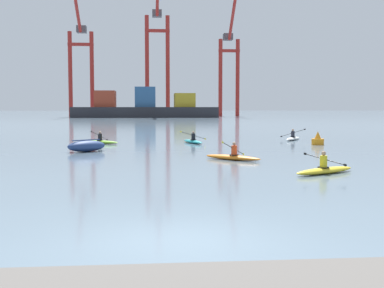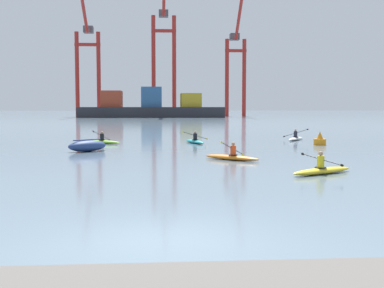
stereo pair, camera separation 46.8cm
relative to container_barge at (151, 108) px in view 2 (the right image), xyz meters
name	(u,v)px [view 2 (the right image)]	position (x,y,z in m)	size (l,w,h in m)	color
ground_plane	(166,240)	(1.36, -125.94, -2.60)	(800.00, 800.00, 0.00)	slate
container_barge	(151,108)	(0.00, 0.00, 0.00)	(39.14, 10.21, 8.25)	#28282D
gantry_crane_west	(87,58)	(-18.64, 12.63, 14.55)	(7.49, 17.65, 35.42)	maroon
gantry_crane_west_mid	(164,51)	(3.79, 12.12, 16.81)	(7.33, 15.16, 39.39)	maroon
gantry_crane_east_mid	(236,61)	(25.87, 15.01, 14.32)	(6.55, 17.98, 37.50)	maroon
capsized_dinghy	(87,146)	(-3.10, -104.88, -2.25)	(2.73, 2.47, 0.76)	navy
channel_buoy	(320,140)	(13.22, -100.67, -2.24)	(0.90, 0.90, 1.00)	orange
kayak_orange	(232,157)	(5.15, -110.51, -2.43)	(2.88, 2.77, 1.07)	orange
kayak_lime	(101,141)	(-2.97, -98.09, -2.43)	(3.22, 2.27, 1.06)	#7ABC2D
kayak_teal	(195,141)	(4.18, -98.27, -2.43)	(2.14, 3.43, 0.99)	teal
kayak_white	(296,138)	(12.94, -95.39, -2.43)	(2.34, 3.19, 1.01)	silver
kayak_yellow	(322,170)	(8.05, -116.19, -2.43)	(3.23, 2.25, 0.95)	yellow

